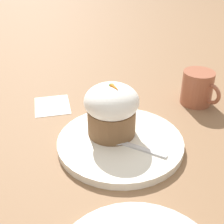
{
  "coord_description": "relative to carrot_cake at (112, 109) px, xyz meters",
  "views": [
    {
      "loc": [
        0.39,
        -0.32,
        0.38
      ],
      "look_at": [
        -0.03,
        0.0,
        0.06
      ],
      "focal_mm": 50.0,
      "sensor_mm": 36.0,
      "label": 1
    }
  ],
  "objects": [
    {
      "name": "dessert_plate",
      "position": [
        0.03,
        -0.0,
        -0.06
      ],
      "size": [
        0.25,
        0.25,
        0.02
      ],
      "color": "white",
      "rests_on": "ground_plane"
    },
    {
      "name": "ground_plane",
      "position": [
        0.03,
        -0.0,
        -0.07
      ],
      "size": [
        4.0,
        4.0,
        0.0
      ],
      "primitive_type": "plane",
      "color": "#846042"
    },
    {
      "name": "carrot_cake",
      "position": [
        0.0,
        0.0,
        0.0
      ],
      "size": [
        0.11,
        0.11,
        0.11
      ],
      "color": "brown",
      "rests_on": "dessert_plate"
    },
    {
      "name": "paper_napkin",
      "position": [
        -0.2,
        -0.04,
        -0.07
      ],
      "size": [
        0.12,
        0.12,
        0.0
      ],
      "color": "white",
      "rests_on": "ground_plane"
    },
    {
      "name": "spoon",
      "position": [
        0.05,
        -0.01,
        -0.05
      ],
      "size": [
        0.12,
        0.07,
        0.01
      ],
      "color": "silver",
      "rests_on": "dessert_plate"
    },
    {
      "name": "coffee_cup",
      "position": [
        0.0,
        0.26,
        -0.03
      ],
      "size": [
        0.11,
        0.08,
        0.08
      ],
      "color": "#9E563D",
      "rests_on": "ground_plane"
    }
  ]
}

